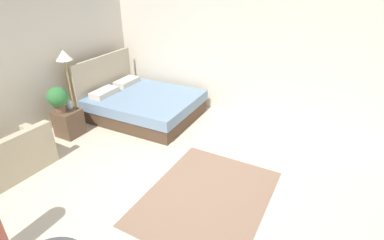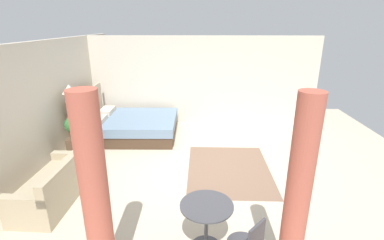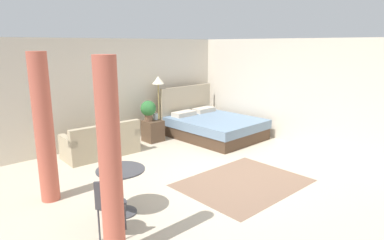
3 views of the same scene
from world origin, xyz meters
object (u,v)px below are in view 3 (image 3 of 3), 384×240
Objects in this scene: couch at (102,144)px; vase at (156,117)px; bed at (213,126)px; floor_lamp at (158,85)px; balcony_table at (121,182)px; potted_plant at (148,109)px; cafe_chair_near_window at (110,202)px; nightstand at (153,131)px.

vase is at bearing 7.56° from couch.
bed is 1.79m from floor_lamp.
balcony_table is (-0.99, -2.53, 0.21)m from couch.
balcony_table is at bearing -131.21° from potted_plant.
floor_lamp is (0.50, 0.24, 0.53)m from potted_plant.
floor_lamp is 4.26m from balcony_table.
vase is 0.19× the size of cafe_chair_near_window.
potted_plant is 3.66m from balcony_table.
balcony_table is at bearing -133.66° from vase.
cafe_chair_near_window reaches higher than nightstand.
potted_plant is 4.31m from cafe_chair_near_window.
bed is at bearing -28.15° from nightstand.
vase is at bearing 16.40° from nightstand.
cafe_chair_near_window is at bearing -134.04° from floor_lamp.
potted_plant reaches higher than couch.
bed is 2.85× the size of cafe_chair_near_window.
potted_plant is (1.41, 0.21, 0.56)m from couch.
cafe_chair_near_window is (-3.06, -3.22, -0.12)m from vase.
cafe_chair_near_window is (-4.35, -2.43, 0.21)m from bed.
cafe_chair_near_window is (-2.94, -3.19, 0.23)m from nightstand.
potted_plant is 0.32× the size of floor_lamp.
balcony_table is (-2.90, -2.98, -0.88)m from floor_lamp.
couch is 1.53m from potted_plant.
vase is (0.22, 0.00, -0.22)m from potted_plant.
cafe_chair_near_window is (-3.34, -3.46, -0.87)m from floor_lamp.
couch reaches higher than balcony_table.
bed is 1.79m from potted_plant.
nightstand is 0.77× the size of balcony_table.
nightstand is 1.04× the size of potted_plant.
nightstand is 0.66× the size of cafe_chair_near_window.
nightstand is (-1.41, 0.75, -0.02)m from bed.
cafe_chair_near_window reaches higher than couch.
nightstand is 0.57m from potted_plant.
nightstand is (1.51, 0.18, -0.00)m from couch.
vase is at bearing 1.20° from potted_plant.
couch is at bearing 64.48° from cafe_chair_near_window.
floor_lamp is at bearing 39.90° from vase.
floor_lamp is (0.40, 0.27, 1.09)m from nightstand.
balcony_table is at bearing -132.69° from nightstand.
nightstand is at bearing 151.85° from bed.
floor_lamp is at bearing 134.47° from bed.
bed is 1.44× the size of floor_lamp.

